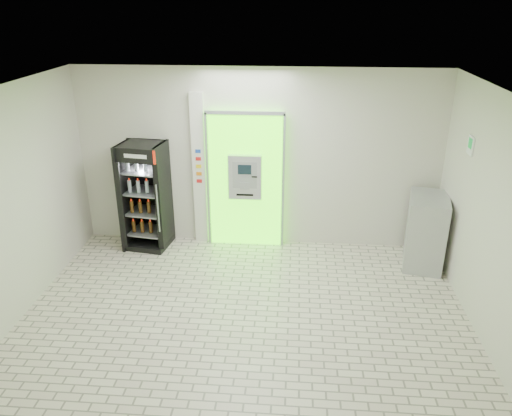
# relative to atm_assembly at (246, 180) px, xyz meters

# --- Properties ---
(ground) EXTENTS (6.00, 6.00, 0.00)m
(ground) POSITION_rel_atm_assembly_xyz_m (0.20, -2.41, -1.17)
(ground) COLOR beige
(ground) RESTS_ON ground
(room_shell) EXTENTS (6.00, 6.00, 6.00)m
(room_shell) POSITION_rel_atm_assembly_xyz_m (0.20, -2.41, 0.67)
(room_shell) COLOR beige
(room_shell) RESTS_ON ground
(atm_assembly) EXTENTS (1.30, 0.24, 2.33)m
(atm_assembly) POSITION_rel_atm_assembly_xyz_m (0.00, 0.00, 0.00)
(atm_assembly) COLOR #4AFF0E
(atm_assembly) RESTS_ON ground
(pillar) EXTENTS (0.22, 0.11, 2.60)m
(pillar) POSITION_rel_atm_assembly_xyz_m (-0.78, 0.04, 0.13)
(pillar) COLOR silver
(pillar) RESTS_ON ground
(beverage_cooler) EXTENTS (0.77, 0.72, 1.82)m
(beverage_cooler) POSITION_rel_atm_assembly_xyz_m (-1.66, -0.22, -0.30)
(beverage_cooler) COLOR black
(beverage_cooler) RESTS_ON ground
(steel_cabinet) EXTENTS (0.75, 0.96, 1.15)m
(steel_cabinet) POSITION_rel_atm_assembly_xyz_m (2.90, -0.51, -0.60)
(steel_cabinet) COLOR #ABADB3
(steel_cabinet) RESTS_ON ground
(exit_sign) EXTENTS (0.02, 0.22, 0.26)m
(exit_sign) POSITION_rel_atm_assembly_xyz_m (3.19, -1.01, 0.95)
(exit_sign) COLOR white
(exit_sign) RESTS_ON room_shell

